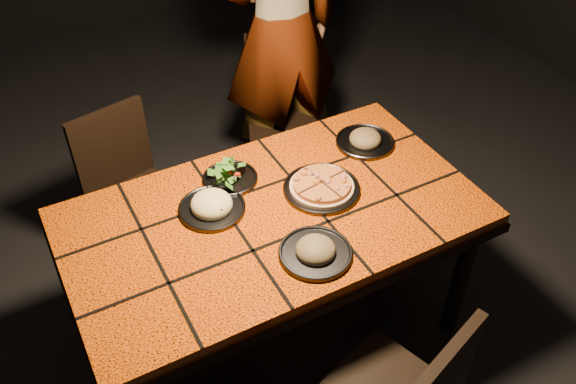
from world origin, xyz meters
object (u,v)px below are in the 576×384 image
chair_far_right (282,103)px  diner (281,30)px  plate_pizza (322,187)px  chair_far_left (127,181)px  plate_pasta (212,206)px  dining_table (273,226)px

chair_far_right → diner: (-0.00, 0.01, 0.44)m
diner → plate_pizza: diner is taller
chair_far_right → plate_pizza: size_ratio=2.78×
chair_far_left → chair_far_right: (0.97, 0.23, 0.02)m
chair_far_left → plate_pasta: bearing=-86.5°
plate_pasta → plate_pizza: bearing=-13.2°
dining_table → chair_far_right: bearing=60.2°
dining_table → plate_pasta: (-0.20, 0.12, 0.10)m
plate_pizza → plate_pasta: (-0.43, 0.10, 0.01)m
chair_far_right → diner: 0.44m
plate_pizza → plate_pasta: size_ratio=1.19×
diner → plate_pasta: 1.20m
plate_pasta → chair_far_left: bearing=105.6°
plate_pizza → diner: bearing=70.8°
chair_far_left → chair_far_right: 1.00m
plate_pizza → chair_far_left: bearing=128.9°
plate_pasta → chair_far_right: bearing=48.7°
chair_far_right → plate_pasta: bearing=-108.2°
dining_table → chair_far_right: 1.18m
chair_far_right → diner: size_ratio=0.46×
chair_far_left → dining_table: bearing=-75.8°
plate_pasta → dining_table: bearing=-30.9°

